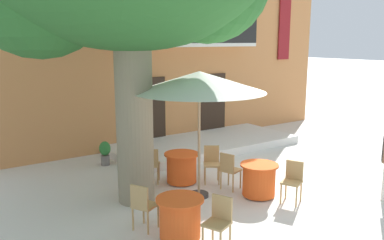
# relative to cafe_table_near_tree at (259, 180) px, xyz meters

# --- Properties ---
(ground_plane) EXTENTS (120.00, 120.00, 0.00)m
(ground_plane) POSITION_rel_cafe_table_near_tree_xyz_m (0.72, 0.39, -0.39)
(ground_plane) COLOR silver
(building_facade) EXTENTS (13.00, 5.09, 7.50)m
(building_facade) POSITION_rel_cafe_table_near_tree_xyz_m (1.42, 7.37, 3.36)
(building_facade) COLOR #CC844C
(building_facade) RESTS_ON ground
(entrance_step_platform) EXTENTS (6.15, 2.61, 0.25)m
(entrance_step_platform) POSITION_rel_cafe_table_near_tree_xyz_m (1.42, 4.08, -0.27)
(entrance_step_platform) COLOR silver
(entrance_step_platform) RESTS_ON ground
(cafe_table_near_tree) EXTENTS (0.86, 0.86, 0.76)m
(cafe_table_near_tree) POSITION_rel_cafe_table_near_tree_xyz_m (0.00, 0.00, 0.00)
(cafe_table_near_tree) COLOR #EA561E
(cafe_table_near_tree) RESTS_ON ground
(cafe_chair_near_tree_0) EXTENTS (0.51, 0.51, 0.91)m
(cafe_chair_near_tree_0) POSITION_rel_cafe_table_near_tree_xyz_m (-0.31, 0.69, 0.14)
(cafe_chair_near_tree_0) COLOR tan
(cafe_chair_near_tree_0) RESTS_ON ground
(cafe_chair_near_tree_1) EXTENTS (0.53, 0.53, 0.91)m
(cafe_chair_near_tree_1) POSITION_rel_cafe_table_near_tree_xyz_m (0.39, -0.65, 0.14)
(cafe_chair_near_tree_1) COLOR tan
(cafe_chair_near_tree_1) RESTS_ON ground
(cafe_table_middle) EXTENTS (0.86, 0.86, 0.76)m
(cafe_table_middle) POSITION_rel_cafe_table_near_tree_xyz_m (-2.55, -0.66, 0.00)
(cafe_table_middle) COLOR #EA561E
(cafe_table_middle) RESTS_ON ground
(cafe_chair_middle_0) EXTENTS (0.54, 0.54, 0.91)m
(cafe_chair_middle_0) POSITION_rel_cafe_table_near_tree_xyz_m (-2.96, -0.03, 0.14)
(cafe_chair_middle_0) COLOR tan
(cafe_chair_middle_0) RESTS_ON ground
(cafe_chair_middle_1) EXTENTS (0.52, 0.52, 0.91)m
(cafe_chair_middle_1) POSITION_rel_cafe_table_near_tree_xyz_m (-2.18, -1.32, 0.14)
(cafe_chair_middle_1) COLOR tan
(cafe_chair_middle_1) RESTS_ON ground
(cafe_table_front) EXTENTS (0.86, 0.86, 0.76)m
(cafe_table_front) POSITION_rel_cafe_table_near_tree_xyz_m (-0.98, 1.72, 0.00)
(cafe_table_front) COLOR #EA561E
(cafe_table_front) RESTS_ON ground
(cafe_chair_front_0) EXTENTS (0.56, 0.56, 0.91)m
(cafe_chair_front_0) POSITION_rel_cafe_table_near_tree_xyz_m (-0.32, 1.37, 0.14)
(cafe_chair_front_0) COLOR tan
(cafe_chair_front_0) RESTS_ON ground
(cafe_chair_front_1) EXTENTS (0.56, 0.56, 0.91)m
(cafe_chair_front_1) POSITION_rel_cafe_table_near_tree_xyz_m (-1.64, 2.08, 0.14)
(cafe_chair_front_1) COLOR tan
(cafe_chair_front_1) RESTS_ON ground
(cafe_umbrella) EXTENTS (2.90, 2.90, 2.85)m
(cafe_umbrella) POSITION_rel_cafe_table_near_tree_xyz_m (-1.14, 0.75, 2.22)
(cafe_umbrella) COLOR #997A56
(cafe_umbrella) RESTS_ON ground
(ground_planter_left) EXTENTS (0.32, 0.32, 0.69)m
(ground_planter_left) POSITION_rel_cafe_table_near_tree_xyz_m (-2.00, 4.16, -0.01)
(ground_planter_left) COLOR slate
(ground_planter_left) RESTS_ON ground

